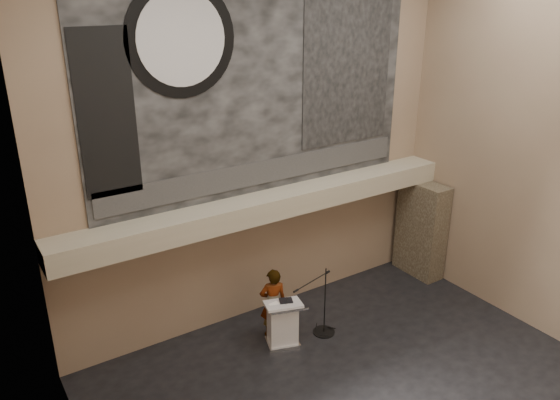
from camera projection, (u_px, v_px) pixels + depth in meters
floor at (367, 399)px, 10.85m from camera, size 10.00×10.00×0.00m
wall_back at (261, 146)px, 12.41m from camera, size 10.00×0.02×8.50m
wall_left at (82, 282)px, 6.76m from camera, size 0.02×8.00×8.50m
wall_right at (554, 154)px, 11.82m from camera, size 0.02×8.00×8.50m
soffit at (271, 205)px, 12.57m from camera, size 10.00×0.80×0.50m
sprinkler_left at (209, 232)px, 11.83m from camera, size 0.04×0.04×0.06m
sprinkler_right at (336, 200)px, 13.60m from camera, size 0.04×0.04×0.06m
banner at (261, 82)px, 11.85m from camera, size 8.00×0.05×5.00m
banner_text_strip at (263, 172)px, 12.57m from camera, size 7.76×0.02×0.55m
banner_clock_rim at (181, 39)px, 10.54m from camera, size 2.30×0.02×2.30m
banner_clock_face at (182, 39)px, 10.52m from camera, size 1.84×0.02×1.84m
banner_building_print at (348, 69)px, 13.00m from camera, size 2.60×0.02×3.60m
banner_brick_print at (107, 115)px, 10.21m from camera, size 1.10×0.02×3.20m
stone_pier at (421, 229)px, 15.16m from camera, size 0.60×1.40×2.70m
lectern at (283, 324)px, 12.31m from camera, size 0.95×0.79×1.14m
binder at (286, 301)px, 12.15m from camera, size 0.36×0.33×0.04m
papers at (277, 306)px, 11.99m from camera, size 0.27×0.35×0.00m
speaker_person at (273, 303)px, 12.53m from camera, size 0.73×0.59×1.73m
mic_stand at (323, 324)px, 12.81m from camera, size 1.32×0.54×1.71m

